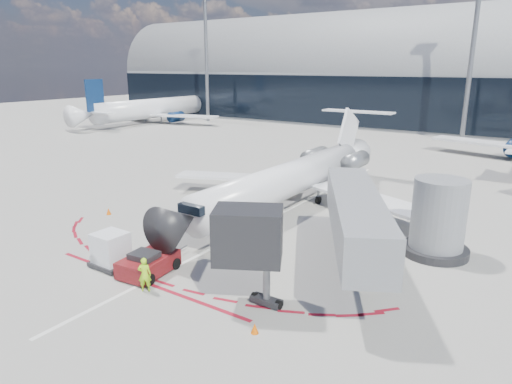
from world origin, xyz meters
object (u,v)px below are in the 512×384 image
Objects in this scene: pushback_tug at (148,263)px; uld_container at (111,250)px; ramp_worker at (145,274)px; regional_jet at (295,176)px.

uld_container is (-2.46, -0.55, 0.42)m from pushback_tug.
pushback_tug is 2.88× the size of ramp_worker.
regional_jet is at bearing 81.05° from uld_container.
regional_jet is at bearing 82.35° from pushback_tug.
uld_container reaches higher than pushback_tug.
ramp_worker is at bearing -13.98° from uld_container.
uld_container reaches higher than ramp_worker.
regional_jet is 16.20m from pushback_tug.
pushback_tug is at bearing 13.23° from uld_container.
ramp_worker is at bearing -54.28° from pushback_tug.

